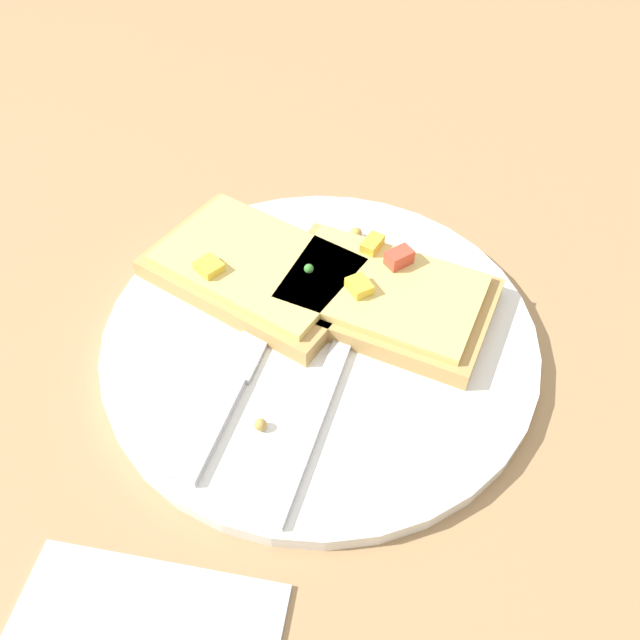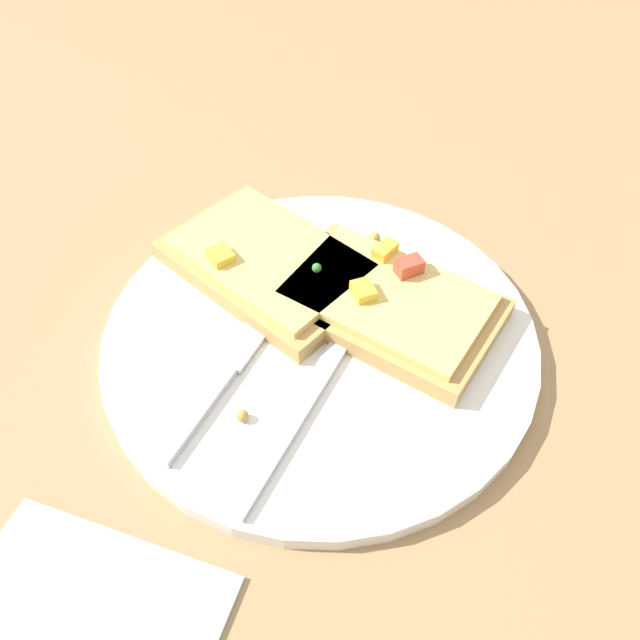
# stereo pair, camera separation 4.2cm
# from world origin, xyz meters

# --- Properties ---
(ground_plane) EXTENTS (4.00, 4.00, 0.00)m
(ground_plane) POSITION_xyz_m (0.00, 0.00, 0.00)
(ground_plane) COLOR #9E7A51
(plate) EXTENTS (0.30, 0.30, 0.01)m
(plate) POSITION_xyz_m (0.00, 0.00, 0.01)
(plate) COLOR white
(plate) RESTS_ON ground
(fork) EXTENTS (0.05, 0.22, 0.01)m
(fork) POSITION_xyz_m (0.02, -0.02, 0.01)
(fork) COLOR #B7B7BC
(fork) RESTS_ON plate
(knife) EXTENTS (0.04, 0.20, 0.01)m
(knife) POSITION_xyz_m (-0.05, -0.04, 0.01)
(knife) COLOR #B7B7BC
(knife) RESTS_ON plate
(pizza_slice_main) EXTENTS (0.17, 0.13, 0.03)m
(pizza_slice_main) POSITION_xyz_m (0.04, 0.03, 0.02)
(pizza_slice_main) COLOR tan
(pizza_slice_main) RESTS_ON plate
(pizza_slice_corner) EXTENTS (0.18, 0.15, 0.03)m
(pizza_slice_corner) POSITION_xyz_m (-0.05, 0.04, 0.02)
(pizza_slice_corner) COLOR tan
(pizza_slice_corner) RESTS_ON plate
(crumb_scatter) EXTENTS (0.04, 0.19, 0.01)m
(crumb_scatter) POSITION_xyz_m (0.00, 0.04, 0.02)
(crumb_scatter) COLOR tan
(crumb_scatter) RESTS_ON plate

